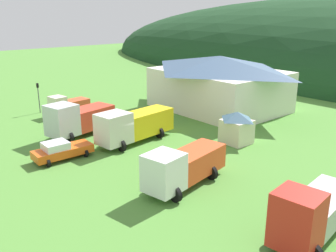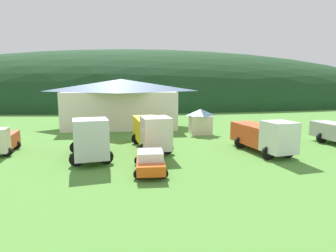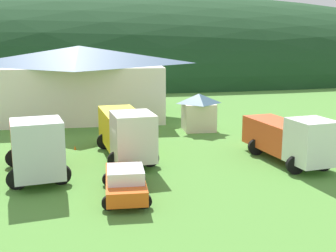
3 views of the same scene
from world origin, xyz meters
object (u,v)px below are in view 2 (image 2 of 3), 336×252
play_shed_cream (200,121)px  light_truck_cream (1,140)px  service_pickup_orange (150,161)px  depot_building (122,102)px  heavy_rig_white (264,135)px  traffic_cone_near_pickup (117,144)px  flatbed_truck_yellow (151,131)px  tow_truck_silver (90,138)px

play_shed_cream → light_truck_cream: (-20.31, -8.03, -0.40)m
service_pickup_orange → depot_building: bearing=-171.7°
play_shed_cream → heavy_rig_white: (3.63, -10.38, 0.02)m
traffic_cone_near_pickup → depot_building: bearing=90.3°
flatbed_truck_yellow → service_pickup_orange: size_ratio=1.71×
depot_building → play_shed_cream: 13.40m
play_shed_cream → heavy_rig_white: 11.00m
play_shed_cream → light_truck_cream: 21.85m
service_pickup_orange → traffic_cone_near_pickup: service_pickup_orange is taller
play_shed_cream → service_pickup_orange: (-7.03, -14.89, -0.80)m
light_truck_cream → service_pickup_orange: (13.28, -6.86, -0.40)m
depot_building → service_pickup_orange: 23.77m
tow_truck_silver → flatbed_truck_yellow: (5.33, 3.19, -0.03)m
play_shed_cream → tow_truck_silver: bearing=-137.8°
light_truck_cream → service_pickup_orange: size_ratio=1.01×
heavy_rig_white → service_pickup_orange: bearing=-77.8°
heavy_rig_white → service_pickup_orange: heavy_rig_white is taller
tow_truck_silver → traffic_cone_near_pickup: (1.84, 5.79, -1.85)m
light_truck_cream → heavy_rig_white: bearing=76.7°
flatbed_truck_yellow → light_truck_cream: bearing=-95.9°
traffic_cone_near_pickup → heavy_rig_white: bearing=-21.4°
heavy_rig_white → play_shed_cream: bearing=-171.4°
depot_building → tow_truck_silver: 19.47m
play_shed_cream → tow_truck_silver: 16.09m
flatbed_truck_yellow → traffic_cone_near_pickup: size_ratio=15.18×
heavy_rig_white → depot_building: bearing=-154.6°
depot_building → light_truck_cream: bearing=-121.5°
tow_truck_silver → service_pickup_orange: tow_truck_silver is taller
light_truck_cream → flatbed_truck_yellow: flatbed_truck_yellow is taller
service_pickup_orange → play_shed_cream: bearing=155.4°
light_truck_cream → flatbed_truck_yellow: size_ratio=0.59×
depot_building → flatbed_truck_yellow: bearing=-77.5°
flatbed_truck_yellow → traffic_cone_near_pickup: (-3.49, 2.59, -1.81)m
flatbed_truck_yellow → traffic_cone_near_pickup: 4.71m
depot_building → play_shed_cream: depot_building is taller
depot_building → heavy_rig_white: (13.79, -18.89, -1.93)m
traffic_cone_near_pickup → play_shed_cream: bearing=26.4°
flatbed_truck_yellow → heavy_rig_white: 10.60m
light_truck_cream → traffic_cone_near_pickup: 10.74m
depot_building → service_pickup_orange: size_ratio=3.26×
depot_building → tow_truck_silver: depot_building is taller
depot_building → light_truck_cream: (-10.15, -16.54, -2.35)m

